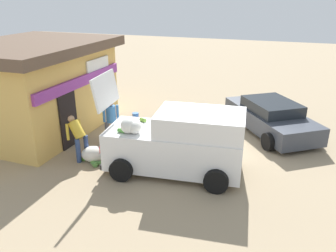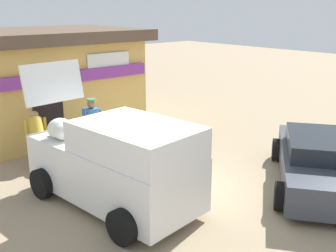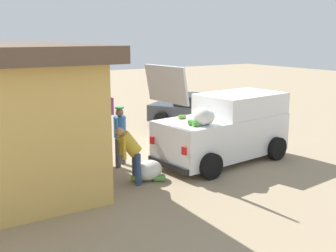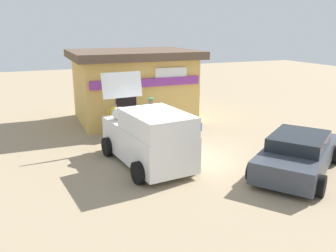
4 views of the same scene
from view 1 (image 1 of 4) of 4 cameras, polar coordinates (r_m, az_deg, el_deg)
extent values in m
plane|color=#9E896B|center=(11.28, 4.10, -4.93)|extent=(60.00, 60.00, 0.00)
cube|color=#E0B259|center=(13.79, -21.28, 5.37)|extent=(5.31, 4.05, 3.03)
cube|color=purple|center=(12.40, -14.37, 7.38)|extent=(5.00, 0.18, 0.36)
cube|color=black|center=(12.00, -16.48, 1.09)|extent=(0.90, 0.07, 2.00)
cube|color=white|center=(13.29, -11.79, 9.88)|extent=(1.50, 0.08, 0.60)
cube|color=brown|center=(13.45, -22.27, 12.30)|extent=(5.94, 4.68, 0.36)
cube|color=white|center=(10.00, 1.08, -3.78)|extent=(2.11, 4.11, 1.12)
cube|color=white|center=(9.53, 5.53, 0.51)|extent=(1.89, 2.61, 0.62)
cube|color=black|center=(9.48, 12.58, -0.26)|extent=(1.45, 0.23, 0.47)
cube|color=white|center=(10.03, -10.52, 5.98)|extent=(1.55, 0.39, 0.95)
ellipsoid|color=silver|center=(9.61, -6.63, 0.12)|extent=(0.55, 0.45, 0.45)
ellipsoid|color=silver|center=(9.57, -5.65, -0.16)|extent=(0.46, 0.39, 0.39)
cylinder|color=olive|center=(10.46, -4.25, 1.04)|extent=(0.18, 0.23, 0.12)
cylinder|color=#57A73E|center=(9.72, -7.92, -0.77)|extent=(0.15, 0.22, 0.12)
cylinder|color=#4D9D3E|center=(9.83, -7.56, -0.34)|extent=(0.26, 0.23, 0.16)
cube|color=black|center=(10.77, -9.53, -4.97)|extent=(1.62, 0.25, 0.16)
cube|color=red|center=(9.99, -11.21, -3.87)|extent=(0.15, 0.07, 0.20)
cube|color=red|center=(11.11, -8.45, -1.00)|extent=(0.15, 0.07, 0.20)
cylinder|color=black|center=(9.21, 8.12, -9.28)|extent=(0.29, 0.69, 0.68)
cylinder|color=black|center=(10.84, 9.10, -4.33)|extent=(0.29, 0.69, 0.68)
cylinder|color=black|center=(9.75, -7.93, -7.41)|extent=(0.29, 0.69, 0.68)
cylinder|color=black|center=(11.30, -4.62, -2.99)|extent=(0.29, 0.69, 0.68)
cube|color=#383D47|center=(13.53, 16.91, 1.10)|extent=(4.52, 3.93, 0.66)
cube|color=#1E2328|center=(13.37, 17.15, 3.23)|extent=(2.58, 2.47, 0.40)
cylinder|color=black|center=(11.98, 16.57, -2.56)|extent=(0.63, 0.53, 0.61)
cylinder|color=black|center=(13.08, 23.74, -1.48)|extent=(0.63, 0.53, 0.61)
cylinder|color=black|center=(14.32, 10.51, 2.00)|extent=(0.63, 0.53, 0.61)
cylinder|color=black|center=(15.25, 17.02, 2.62)|extent=(0.63, 0.53, 0.61)
cylinder|color=#4C4C51|center=(12.07, -10.22, -1.22)|extent=(0.15, 0.15, 0.83)
cylinder|color=#4C4C51|center=(12.13, -8.65, -1.00)|extent=(0.15, 0.15, 0.83)
cylinder|color=#3872B2|center=(11.85, -9.64, 2.04)|extent=(0.48, 0.48, 0.59)
sphere|color=#8C6647|center=(11.72, -9.76, 3.90)|extent=(0.22, 0.22, 0.22)
cylinder|color=#4C9959|center=(11.68, -9.80, 4.52)|extent=(0.25, 0.25, 0.05)
cylinder|color=#3872B2|center=(11.81, -10.78, 1.96)|extent=(0.09, 0.09, 0.56)
cylinder|color=#3872B2|center=(11.89, -8.52, 2.25)|extent=(0.09, 0.09, 0.56)
cylinder|color=navy|center=(11.01, -14.95, -4.07)|extent=(0.15, 0.15, 0.79)
cylinder|color=navy|center=(11.20, -13.64, -3.47)|extent=(0.15, 0.15, 0.79)
cylinder|color=gold|center=(10.98, -15.15, -0.60)|extent=(0.50, 0.68, 0.65)
sphere|color=tan|center=(11.04, -16.07, 1.17)|extent=(0.21, 0.21, 0.21)
cylinder|color=gold|center=(10.98, -16.63, -0.99)|extent=(0.09, 0.09, 0.53)
cylinder|color=gold|center=(11.25, -14.74, -0.23)|extent=(0.09, 0.09, 0.53)
ellipsoid|color=silver|center=(11.01, -12.46, -4.66)|extent=(0.81, 0.92, 0.50)
cylinder|color=#5A9144|center=(10.84, -11.72, -6.15)|extent=(0.22, 0.26, 0.13)
cylinder|color=#68AF3B|center=(11.27, -13.89, -5.13)|extent=(0.28, 0.20, 0.16)
cylinder|color=#569645|center=(10.81, -12.40, -6.22)|extent=(0.30, 0.31, 0.15)
cylinder|color=blue|center=(14.18, -5.51, 1.53)|extent=(0.27, 0.27, 0.36)
camera|label=2|loc=(5.83, 60.33, 1.27)|focal=42.68mm
camera|label=3|loc=(10.44, -70.94, -1.19)|focal=44.05mm
camera|label=4|loc=(9.32, 77.50, 1.04)|focal=38.25mm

